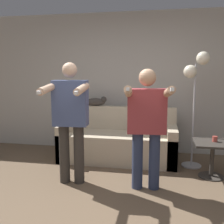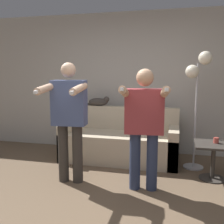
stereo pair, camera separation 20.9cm
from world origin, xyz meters
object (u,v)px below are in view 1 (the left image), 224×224
(couch, at_px, (118,143))
(floor_lamp, at_px, (196,79))
(cup, at_px, (215,139))
(person_left, at_px, (70,115))
(side_table, at_px, (212,152))
(person_right, at_px, (147,121))
(cat, at_px, (96,102))

(couch, bearing_deg, floor_lamp, -4.99)
(cup, bearing_deg, couch, 162.20)
(person_left, relative_size, side_table, 3.14)
(couch, xyz_separation_m, side_table, (1.45, -0.51, 0.08))
(couch, relative_size, side_table, 3.78)
(person_right, distance_m, cup, 1.18)
(person_left, relative_size, floor_lamp, 0.90)
(floor_lamp, bearing_deg, cat, 166.62)
(floor_lamp, bearing_deg, couch, 175.01)
(floor_lamp, relative_size, side_table, 3.49)
(person_left, xyz_separation_m, person_right, (1.01, 0.00, -0.04))
(couch, bearing_deg, cup, -17.80)
(person_left, relative_size, person_right, 1.05)
(person_left, bearing_deg, person_right, -4.42)
(couch, height_order, cat, cat)
(person_right, bearing_deg, floor_lamp, 49.04)
(person_left, distance_m, side_table, 2.08)
(floor_lamp, height_order, cup, floor_lamp)
(cup, bearing_deg, side_table, -128.32)
(person_right, relative_size, cup, 19.58)
(person_left, xyz_separation_m, floor_lamp, (1.69, 0.98, 0.46))
(side_table, distance_m, cup, 0.19)
(side_table, bearing_deg, cup, 51.68)
(cat, relative_size, cup, 6.32)
(couch, xyz_separation_m, cat, (-0.46, 0.29, 0.67))
(cat, xyz_separation_m, cup, (1.94, -0.77, -0.41))
(couch, height_order, floor_lamp, floor_lamp)
(cat, bearing_deg, person_right, -54.18)
(couch, xyz_separation_m, person_left, (-0.47, -1.09, 0.64))
(person_right, bearing_deg, cat, 119.82)
(floor_lamp, xyz_separation_m, side_table, (0.23, -0.41, -1.02))
(side_table, xyz_separation_m, cup, (0.03, 0.04, 0.18))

